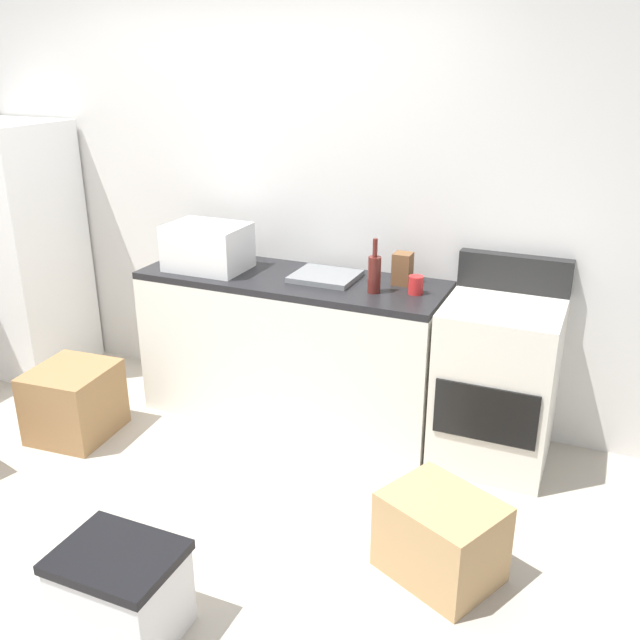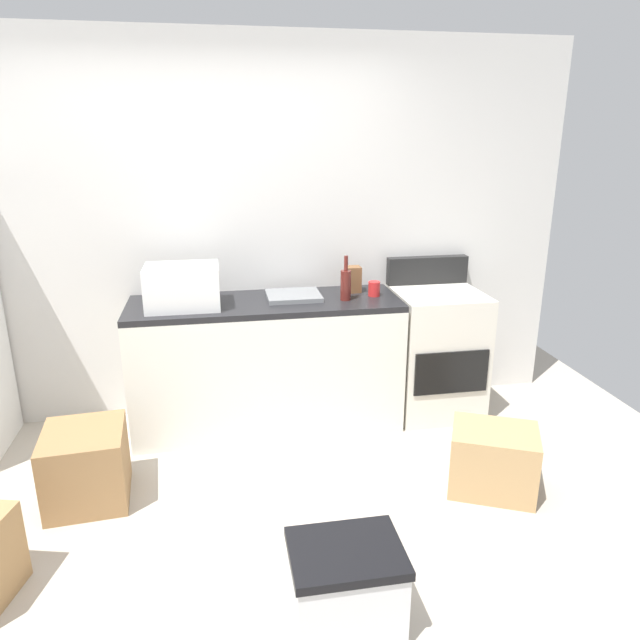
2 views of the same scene
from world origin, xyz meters
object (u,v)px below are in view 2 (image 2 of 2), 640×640
(cardboard_box_medium, at_px, (86,465))
(knife_block, at_px, (353,279))
(microwave, at_px, (182,287))
(wine_bottle, at_px, (346,284))
(stove_oven, at_px, (435,350))
(coffee_mug, at_px, (374,289))
(cardboard_box_small, at_px, (493,460))
(storage_bin, at_px, (345,587))

(cardboard_box_medium, bearing_deg, knife_block, 26.40)
(microwave, height_order, wine_bottle, wine_bottle)
(stove_oven, height_order, coffee_mug, stove_oven)
(wine_bottle, height_order, knife_block, wine_bottle)
(knife_block, distance_m, cardboard_box_small, 1.52)
(microwave, relative_size, wine_bottle, 1.53)
(stove_oven, bearing_deg, cardboard_box_medium, -162.45)
(wine_bottle, relative_size, coffee_mug, 3.00)
(storage_bin, bearing_deg, wine_bottle, 77.75)
(microwave, relative_size, cardboard_box_small, 0.97)
(knife_block, bearing_deg, coffee_mug, -48.36)
(stove_oven, distance_m, coffee_mug, 0.68)
(microwave, xyz_separation_m, cardboard_box_small, (1.71, -0.98, -0.85))
(microwave, bearing_deg, cardboard_box_small, -29.71)
(wine_bottle, height_order, storage_bin, wine_bottle)
(microwave, distance_m, coffee_mug, 1.27)
(wine_bottle, bearing_deg, microwave, 178.94)
(storage_bin, bearing_deg, stove_oven, 59.86)
(wine_bottle, xyz_separation_m, storage_bin, (-0.38, -1.77, -0.82))
(coffee_mug, relative_size, knife_block, 0.56)
(wine_bottle, xyz_separation_m, cardboard_box_small, (0.66, -0.96, -0.82))
(stove_oven, relative_size, cardboard_box_medium, 2.39)
(storage_bin, bearing_deg, coffee_mug, 71.95)
(stove_oven, bearing_deg, microwave, -178.13)
(cardboard_box_small, height_order, storage_bin, storage_bin)
(wine_bottle, bearing_deg, storage_bin, -102.25)
(cardboard_box_medium, relative_size, storage_bin, 1.00)
(stove_oven, bearing_deg, knife_block, 168.46)
(wine_bottle, bearing_deg, knife_block, 63.65)
(cardboard_box_medium, relative_size, cardboard_box_small, 0.98)
(stove_oven, distance_m, cardboard_box_medium, 2.42)
(knife_block, bearing_deg, storage_bin, -103.76)
(cardboard_box_medium, height_order, cardboard_box_small, cardboard_box_medium)
(wine_bottle, distance_m, coffee_mug, 0.23)
(cardboard_box_medium, distance_m, cardboard_box_small, 2.29)
(cardboard_box_small, bearing_deg, knife_block, 115.90)
(coffee_mug, relative_size, storage_bin, 0.22)
(microwave, distance_m, cardboard_box_medium, 1.20)
(stove_oven, height_order, microwave, microwave)
(knife_block, bearing_deg, cardboard_box_medium, -153.60)
(wine_bottle, bearing_deg, cardboard_box_medium, -158.00)
(wine_bottle, relative_size, cardboard_box_medium, 0.65)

